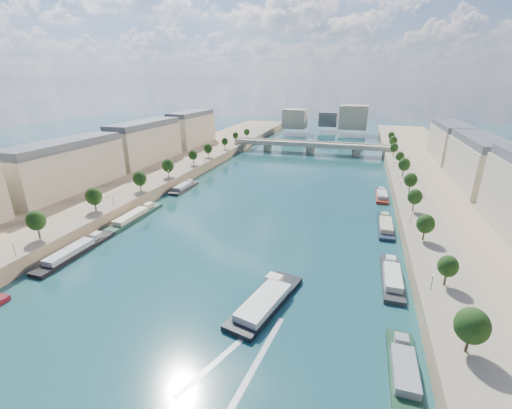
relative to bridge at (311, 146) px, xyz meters
The scene contains 17 objects.
ground 116.38m from the bridge, 90.00° to the right, with size 700.00×700.00×0.00m, color #0D3A3C.
quay_left 136.78m from the bridge, 121.77° to the right, with size 44.00×520.00×5.00m, color #9E8460.
quay_right 136.78m from the bridge, 58.23° to the right, with size 44.00×520.00×5.00m, color #9E8460.
pave_left 129.49m from the bridge, 116.12° to the right, with size 14.00×520.00×0.10m, color gray.
pave_right 129.49m from the bridge, 63.88° to the right, with size 14.00×520.00×0.10m, color gray.
trees_left 126.93m from the bridge, 115.70° to the right, with size 4.80×268.80×8.26m.
trees_right 119.78m from the bridge, 62.64° to the right, with size 4.80×268.80×8.26m.
lamps_left 136.77m from the bridge, 112.58° to the right, with size 0.36×200.36×4.28m.
lamps_right 123.06m from the bridge, 64.74° to the right, with size 0.36×200.36×4.28m.
buildings_left 135.00m from the bridge, 129.19° to the right, with size 16.00×226.00×23.20m.
buildings_right 135.00m from the bridge, 50.81° to the right, with size 16.00×226.00×23.20m.
skyline 103.75m from the bridge, 88.23° to the left, with size 79.00×42.00×22.00m.
bridge is the anchor object (origin of this frame).
tour_barge 181.48m from the bridge, 84.81° to the right, with size 13.31×26.94×3.65m.
wake 198.08m from the bridge, 85.25° to the right, with size 13.65×25.96×0.04m.
moored_barges_left 165.80m from the bridge, 105.93° to the right, with size 5.00×126.51×3.60m.
moored_barges_right 165.87m from the bridge, 74.07° to the right, with size 5.00×159.08×3.60m.
Camera 1 is at (33.99, -29.68, 49.88)m, focal length 24.00 mm.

